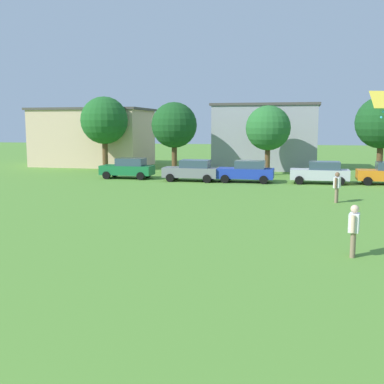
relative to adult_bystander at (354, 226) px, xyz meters
name	(u,v)px	position (x,y,z in m)	size (l,w,h in m)	color
ground_plane	(207,189)	(-7.98, 15.88, -1.04)	(160.00, 160.00, 0.00)	#568C33
adult_bystander	(354,226)	(0.00, 0.00, 0.00)	(0.42, 0.82, 1.75)	#8C7259
bystander_midfield	(337,185)	(0.30, 11.66, -0.01)	(0.46, 0.80, 1.74)	#8C7259
parked_car_green_0	(128,168)	(-15.62, 20.86, -0.18)	(4.30, 2.02, 1.68)	#196B38
parked_car_gray_1	(192,170)	(-10.04, 20.14, -0.18)	(4.30, 2.02, 1.68)	slate
parked_car_blue_2	(247,171)	(-5.77, 20.33, -0.18)	(4.30, 2.02, 1.68)	#1E38AD
parked_car_silver_3	(321,172)	(-0.24, 20.68, -0.18)	(4.30, 2.02, 1.68)	silver
tree_far_left	(104,121)	(-20.42, 27.42, 3.78)	(4.58, 4.58, 7.14)	brown
tree_left	(174,125)	(-13.09, 26.24, 3.33)	(4.16, 4.16, 6.48)	brown
tree_center	(268,128)	(-4.57, 26.04, 3.08)	(3.91, 3.91, 6.09)	brown
tree_right	(382,123)	(4.79, 26.47, 3.53)	(4.35, 4.35, 6.77)	brown
house_left	(93,137)	(-23.89, 32.44, 2.06)	(12.21, 7.77, 6.19)	beige
house_right	(265,137)	(-5.23, 32.44, 2.21)	(10.41, 6.31, 6.49)	#9999A3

